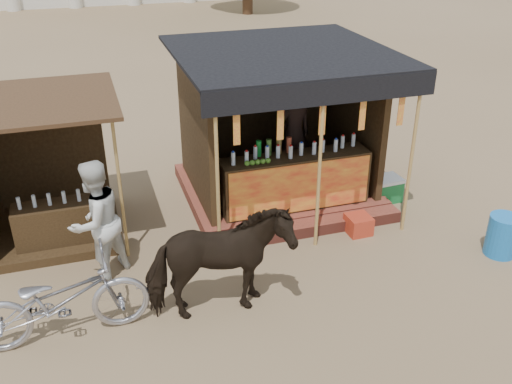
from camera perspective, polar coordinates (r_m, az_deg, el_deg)
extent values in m
plane|color=#846B4C|center=(7.93, 3.56, -12.22)|extent=(120.00, 120.00, 0.00)
cube|color=brown|center=(10.92, 2.01, 0.46)|extent=(3.40, 2.80, 0.22)
cube|color=brown|center=(9.66, 5.05, -3.55)|extent=(3.40, 0.35, 0.20)
cube|color=#3D2A16|center=(9.87, 3.88, 1.12)|extent=(2.60, 0.55, 0.95)
cube|color=red|center=(9.63, 4.49, 0.41)|extent=(2.50, 0.02, 0.88)
cube|color=#3D2A16|center=(11.50, 0.03, 9.22)|extent=(3.00, 0.12, 2.50)
cube|color=#3D2A16|center=(10.01, -6.05, 6.26)|extent=(0.12, 2.50, 2.50)
cube|color=#3D2A16|center=(10.95, 9.62, 7.89)|extent=(0.12, 2.50, 2.50)
cube|color=black|center=(9.83, 2.66, 13.81)|extent=(3.60, 3.60, 0.06)
cube|color=black|center=(8.29, 6.88, 9.79)|extent=(3.60, 0.06, 0.36)
cylinder|color=tan|center=(8.27, -3.86, 0.97)|extent=(0.06, 0.06, 2.75)
cylinder|color=tan|center=(8.74, 6.37, 2.36)|extent=(0.06, 0.06, 2.75)
cylinder|color=tan|center=(9.46, 15.31, 3.52)|extent=(0.06, 0.06, 2.75)
cube|color=red|center=(8.01, -1.95, 6.55)|extent=(0.10, 0.02, 0.55)
cube|color=red|center=(8.20, 2.46, 7.03)|extent=(0.10, 0.02, 0.55)
cube|color=red|center=(8.43, 6.65, 7.45)|extent=(0.10, 0.02, 0.55)
cube|color=red|center=(8.71, 10.61, 7.81)|extent=(0.10, 0.02, 0.55)
cube|color=red|center=(9.02, 14.32, 8.11)|extent=(0.10, 0.02, 0.55)
imported|color=black|center=(10.72, 3.83, 5.80)|extent=(0.70, 0.50, 1.80)
cube|color=#3D2A16|center=(10.19, -19.18, -3.52)|extent=(2.00, 2.00, 0.15)
cube|color=#3D2A16|center=(10.63, -20.00, 3.54)|extent=(1.90, 0.10, 2.10)
cube|color=#472D19|center=(9.20, -21.33, 8.45)|extent=(2.40, 2.40, 0.06)
cylinder|color=tan|center=(8.73, -13.41, 0.25)|extent=(0.05, 0.05, 2.35)
cube|color=#3D2A16|center=(9.60, -19.46, -3.31)|extent=(1.20, 0.50, 0.80)
imported|color=black|center=(7.48, -3.72, -7.26)|extent=(1.90, 0.87, 1.60)
imported|color=#9D9DA6|center=(7.64, -18.96, -10.18)|extent=(2.23, 0.86, 1.15)
imported|color=silver|center=(8.48, -15.72, -2.84)|extent=(1.14, 1.11, 1.85)
cylinder|color=blue|center=(9.75, 23.41, -4.01)|extent=(0.54, 0.54, 0.67)
cube|color=#AC311C|center=(9.75, 10.20, -3.22)|extent=(0.40, 0.41, 0.31)
cube|color=#186E32|center=(10.85, 12.60, 0.12)|extent=(0.65, 0.46, 0.40)
cube|color=white|center=(10.75, 12.72, 1.21)|extent=(0.67, 0.48, 0.06)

